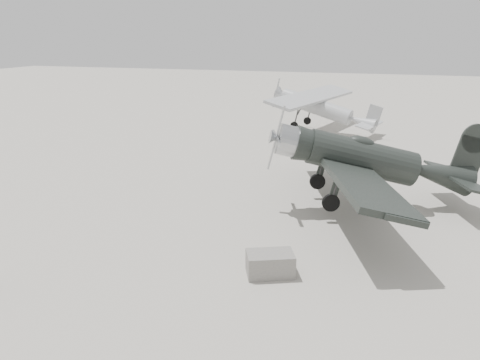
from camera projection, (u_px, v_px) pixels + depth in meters
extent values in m
plane|color=#9E998C|center=(274.00, 223.00, 19.55)|extent=(160.00, 160.00, 0.00)
cylinder|color=black|center=(362.00, 159.00, 20.51)|extent=(5.03, 3.03, 1.53)
cone|color=black|center=(442.00, 157.00, 20.60)|extent=(3.14, 2.28, 1.42)
cylinder|color=#A7AAAC|center=(286.00, 159.00, 20.41)|extent=(1.37, 1.60, 1.35)
cone|color=#A7AAAC|center=(271.00, 160.00, 20.39)|extent=(0.56, 0.70, 0.61)
cube|color=#A7AAAC|center=(273.00, 160.00, 20.39)|extent=(0.13, 0.21, 2.83)
ellipsoid|color=black|center=(358.00, 144.00, 20.30)|extent=(1.38, 1.10, 0.50)
cube|color=black|center=(344.00, 167.00, 20.60)|extent=(6.49, 13.10, 0.24)
cube|color=black|center=(462.00, 156.00, 20.62)|extent=(2.65, 4.72, 0.11)
cube|color=black|center=(469.00, 135.00, 20.34)|extent=(1.27, 0.54, 1.96)
cylinder|color=black|center=(340.00, 211.00, 19.63)|extent=(0.76, 0.41, 0.74)
cylinder|color=black|center=(325.00, 189.00, 22.44)|extent=(0.76, 0.41, 0.74)
cylinder|color=#333333|center=(341.00, 195.00, 19.41)|extent=(0.15, 0.15, 1.53)
cylinder|color=#333333|center=(326.00, 174.00, 22.22)|extent=(0.15, 0.15, 1.53)
cylinder|color=black|center=(466.00, 167.00, 20.78)|extent=(0.26, 0.16, 0.24)
cylinder|color=#A3A5A8|center=(316.00, 106.00, 37.29)|extent=(5.99, 2.72, 1.24)
cone|color=#A3A5A8|center=(365.00, 111.00, 35.26)|extent=(2.26, 1.62, 1.13)
cone|color=#A3A5A8|center=(280.00, 103.00, 38.97)|extent=(0.96, 1.31, 1.17)
cube|color=#A3A5A8|center=(275.00, 103.00, 39.20)|extent=(0.10, 0.17, 2.49)
cube|color=#A3A5A8|center=(311.00, 97.00, 37.31)|extent=(5.30, 12.56, 0.20)
cube|color=#A3A5A8|center=(372.00, 111.00, 34.95)|extent=(1.98, 3.97, 0.09)
cube|color=#A3A5A8|center=(374.00, 101.00, 34.67)|extent=(1.01, 0.35, 1.47)
cylinder|color=black|center=(298.00, 129.00, 37.27)|extent=(0.65, 0.32, 0.63)
cylinder|color=black|center=(311.00, 124.00, 39.26)|extent=(0.65, 0.32, 0.63)
cylinder|color=#333333|center=(299.00, 121.00, 37.07)|extent=(0.12, 0.12, 1.36)
cylinder|color=#333333|center=(311.00, 117.00, 39.07)|extent=(0.12, 0.12, 1.36)
cylinder|color=black|center=(375.00, 116.00, 34.95)|extent=(0.22, 0.13, 0.20)
cube|color=slate|center=(270.00, 264.00, 15.31)|extent=(1.78, 1.48, 0.76)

